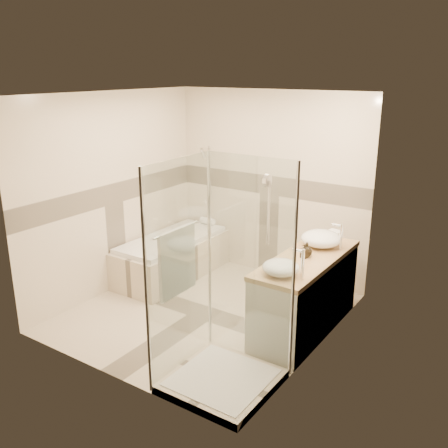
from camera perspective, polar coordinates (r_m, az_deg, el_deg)
The scene contains 12 objects.
room at distance 5.47m, azimuth -1.77°, elevation 1.54°, with size 2.82×3.02×2.52m.
bathtub at distance 6.88m, azimuth -5.95°, elevation -3.51°, with size 0.75×1.70×0.56m.
vanity at distance 5.50m, azimuth 9.28°, elevation -7.87°, with size 0.58×1.62×0.85m.
shower_enclosure at distance 4.60m, azimuth -0.90°, elevation -11.86°, with size 0.96×0.93×2.04m.
vessel_sink_near at distance 5.66m, azimuth 11.05°, elevation -1.64°, with size 0.45×0.45×0.18m, color white.
vessel_sink_far at distance 4.84m, azimuth 6.52°, elevation -4.96°, with size 0.36×0.36×0.15m, color white.
faucet_near at distance 5.56m, azimuth 13.13°, elevation -1.22°, with size 0.12×0.03×0.30m.
faucet_far at distance 4.72m, azimuth 8.88°, elevation -4.31°, with size 0.13×0.03×0.31m.
amenity_bottle_a at distance 5.29m, azimuth 9.18°, elevation -3.10°, with size 0.07×0.07×0.15m, color black.
amenity_bottle_b at distance 5.33m, azimuth 9.43°, elevation -2.89°, with size 0.12×0.12×0.15m, color black.
folded_towels at distance 5.94m, azimuth 12.19°, elevation -1.27°, with size 0.15×0.26×0.08m, color white.
rolled_towel at distance 7.30m, azimuth -1.89°, elevation 0.34°, with size 0.10×0.10×0.22m, color white.
Camera 1 is at (3.12, -4.26, 2.76)m, focal length 40.00 mm.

